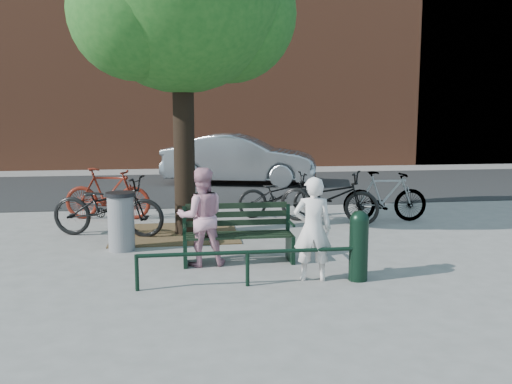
{
  "coord_description": "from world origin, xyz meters",
  "views": [
    {
      "loc": [
        -0.92,
        -8.76,
        2.47
      ],
      "look_at": [
        0.42,
        1.0,
        0.98
      ],
      "focal_mm": 40.0,
      "sensor_mm": 36.0,
      "label": 1
    }
  ],
  "objects": [
    {
      "name": "dirt_pit",
      "position": [
        -1.0,
        2.2,
        0.01
      ],
      "size": [
        2.4,
        2.0,
        0.02
      ],
      "primitive_type": "cube",
      "color": "brown",
      "rests_on": "ground"
    },
    {
      "name": "litter_bin",
      "position": [
        -1.91,
        1.07,
        0.51
      ],
      "size": [
        0.49,
        0.49,
        1.01
      ],
      "color": "gray",
      "rests_on": "ground"
    },
    {
      "name": "townhouse_row",
      "position": [
        0.17,
        16.0,
        6.25
      ],
      "size": [
        45.0,
        4.0,
        14.0
      ],
      "color": "brown",
      "rests_on": "ground"
    },
    {
      "name": "bicycle_c",
      "position": [
        1.33,
        3.63,
        0.5
      ],
      "size": [
        1.93,
        0.76,
        1.0
      ],
      "primitive_type": "imported",
      "rotation": [
        0.0,
        0.0,
        1.62
      ],
      "color": "black",
      "rests_on": "ground"
    },
    {
      "name": "bicycle_a",
      "position": [
        -2.26,
        2.2,
        0.58
      ],
      "size": [
        2.33,
        1.34,
        1.16
      ],
      "primitive_type": "imported",
      "rotation": [
        0.0,
        0.0,
        1.29
      ],
      "color": "black",
      "rests_on": "ground"
    },
    {
      "name": "bicycle_d",
      "position": [
        3.47,
        2.83,
        0.55
      ],
      "size": [
        1.85,
        0.64,
        1.09
      ],
      "primitive_type": "imported",
      "rotation": [
        0.0,
        0.0,
        1.5
      ],
      "color": "gray",
      "rests_on": "ground"
    },
    {
      "name": "person_right",
      "position": [
        -0.58,
        -0.05,
        0.77
      ],
      "size": [
        0.79,
        0.63,
        1.54
      ],
      "primitive_type": "imported",
      "rotation": [
        0.0,
        0.0,
        3.21
      ],
      "color": "#CC8C9F",
      "rests_on": "ground"
    },
    {
      "name": "bollard",
      "position": [
        1.6,
        -1.14,
        0.54
      ],
      "size": [
        0.27,
        0.27,
        1.01
      ],
      "color": "black",
      "rests_on": "ground"
    },
    {
      "name": "parked_car",
      "position": [
        1.02,
        9.11,
        0.79
      ],
      "size": [
        5.07,
        2.82,
        1.58
      ],
      "primitive_type": "imported",
      "rotation": [
        0.0,
        0.0,
        1.32
      ],
      "color": "gray",
      "rests_on": "ground"
    },
    {
      "name": "road",
      "position": [
        0.0,
        8.5,
        0.01
      ],
      "size": [
        40.0,
        7.0,
        0.01
      ],
      "primitive_type": "cube",
      "color": "black",
      "rests_on": "ground"
    },
    {
      "name": "ground",
      "position": [
        0.0,
        0.0,
        0.0
      ],
      "size": [
        90.0,
        90.0,
        0.0
      ],
      "primitive_type": "plane",
      "color": "gray",
      "rests_on": "ground"
    },
    {
      "name": "bicycle_b",
      "position": [
        -2.47,
        3.88,
        0.57
      ],
      "size": [
        1.96,
        0.88,
        1.14
      ],
      "primitive_type": "imported",
      "rotation": [
        0.0,
        0.0,
        1.38
      ],
      "color": "#5A170C",
      "rests_on": "ground"
    },
    {
      "name": "guard_railing",
      "position": [
        0.0,
        -1.2,
        0.4
      ],
      "size": [
        3.06,
        0.06,
        0.51
      ],
      "color": "black",
      "rests_on": "ground"
    },
    {
      "name": "bicycle_e",
      "position": [
        2.23,
        2.84,
        0.56
      ],
      "size": [
        2.23,
        1.66,
        1.12
      ],
      "primitive_type": "imported",
      "rotation": [
        0.0,
        0.0,
        1.08
      ],
      "color": "black",
      "rests_on": "ground"
    },
    {
      "name": "park_bench",
      "position": [
        -0.0,
        0.08,
        0.48
      ],
      "size": [
        1.74,
        0.54,
        0.97
      ],
      "color": "black",
      "rests_on": "ground"
    },
    {
      "name": "person_left",
      "position": [
        0.95,
        -1.05,
        0.75
      ],
      "size": [
        0.59,
        0.44,
        1.49
      ],
      "primitive_type": "imported",
      "rotation": [
        0.0,
        0.0,
        2.98
      ],
      "color": "silver",
      "rests_on": "ground"
    }
  ]
}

